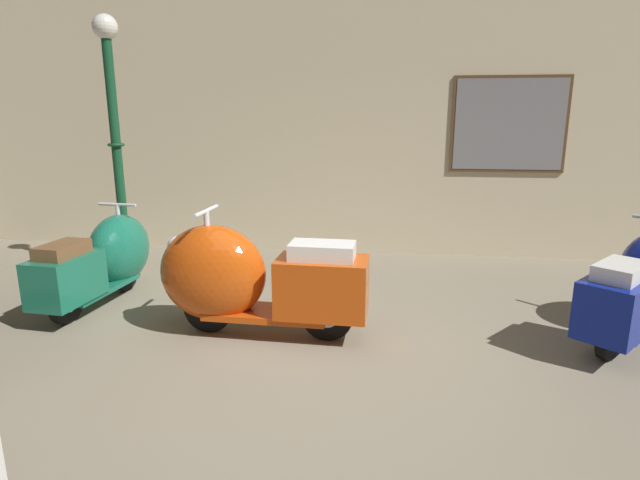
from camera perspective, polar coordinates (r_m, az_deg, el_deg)
name	(u,v)px	position (r m, az deg, el deg)	size (l,w,h in m)	color
ground_plane	(311,373)	(3.95, -1.06, -14.84)	(60.00, 60.00, 0.00)	gray
showroom_back_wall	(350,114)	(7.17, 3.38, 14.00)	(18.00, 0.24, 3.86)	beige
scooter_0	(105,258)	(5.73, -23.14, -1.94)	(0.60, 1.66, 0.99)	black
scooter_1	(246,279)	(4.47, -8.41, -4.37)	(1.86, 0.62, 1.12)	black
lamppost	(116,143)	(6.36, -22.10, 10.11)	(0.28, 0.28, 2.99)	#144728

